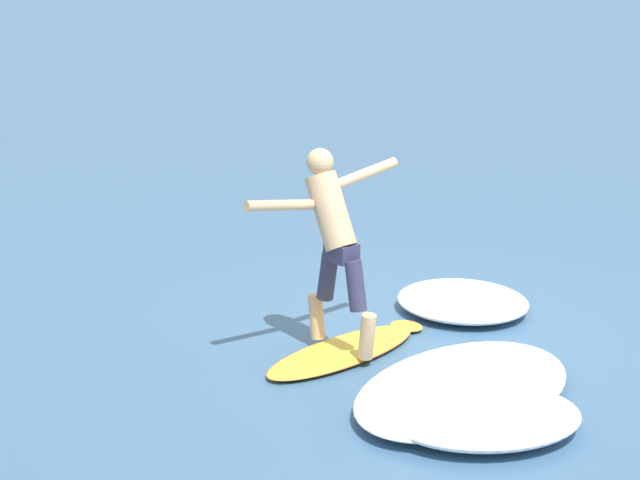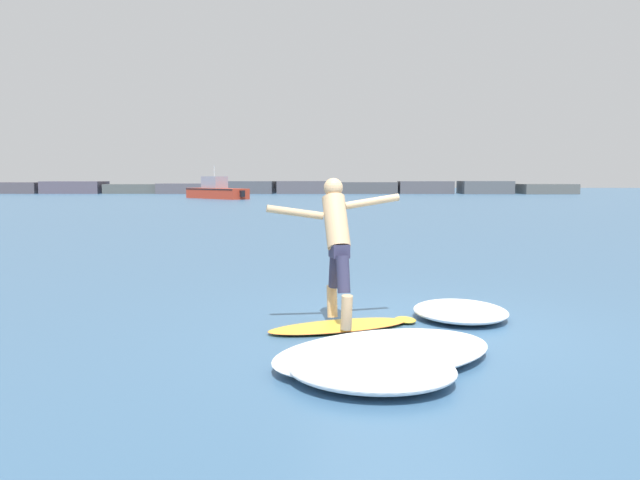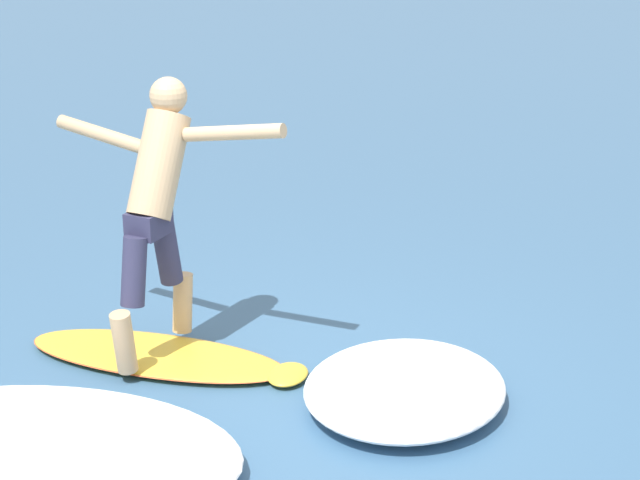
% 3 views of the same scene
% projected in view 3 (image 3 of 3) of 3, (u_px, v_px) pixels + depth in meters
% --- Properties ---
extents(ground_plane, '(200.00, 200.00, 0.00)m').
position_uv_depth(ground_plane, '(265.00, 395.00, 6.52)').
color(ground_plane, '#3C6489').
extents(surfboard, '(1.95, 1.26, 0.21)m').
position_uv_depth(surfboard, '(161.00, 356.00, 6.94)').
color(surfboard, yellow).
rests_on(surfboard, ground).
extents(surfer, '(1.63, 0.92, 1.74)m').
position_uv_depth(surfer, '(158.00, 193.00, 6.68)').
color(surfer, tan).
rests_on(surfer, surfboard).
extents(wave_foam_at_nose, '(2.80, 2.51, 0.20)m').
position_uv_depth(wave_foam_at_nose, '(24.00, 454.00, 5.70)').
color(wave_foam_at_nose, white).
rests_on(wave_foam_at_nose, ground).
extents(wave_foam_beside, '(1.44, 1.55, 0.20)m').
position_uv_depth(wave_foam_beside, '(405.00, 388.00, 6.40)').
color(wave_foam_beside, white).
rests_on(wave_foam_beside, ground).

